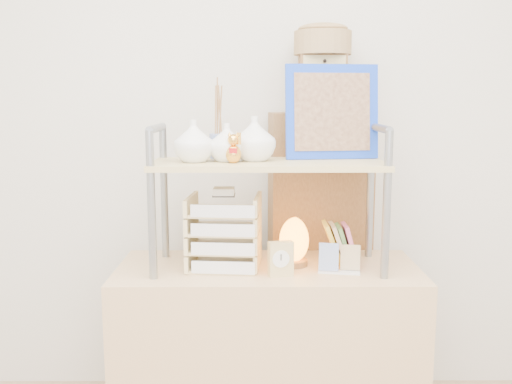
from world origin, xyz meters
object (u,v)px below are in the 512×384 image
Objects in this scene: cabinet at (318,259)px; salt_lamp at (294,241)px; desk at (268,355)px; letter_tray at (224,236)px.

cabinet is 6.88× the size of salt_lamp.
letter_tray is (-0.17, -0.01, 0.50)m from desk.
letter_tray is at bearing -177.04° from desk.
letter_tray is at bearing -141.68° from cabinet.
cabinet reaches higher than desk.
salt_lamp is at bearing -115.62° from cabinet.
desk is 0.49m from salt_lamp.
letter_tray is at bearing -174.43° from salt_lamp.
salt_lamp is (-0.14, -0.35, 0.18)m from cabinet.
desk is 6.12× the size of salt_lamp.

